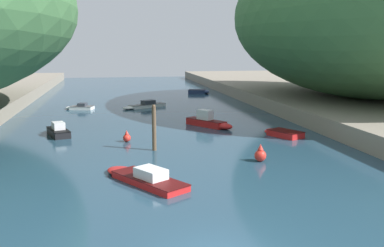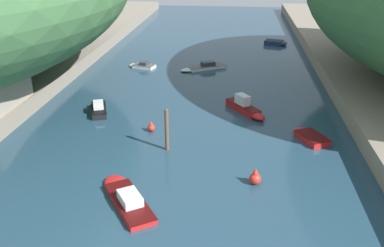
{
  "view_description": "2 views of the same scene",
  "coord_description": "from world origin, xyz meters",
  "px_view_note": "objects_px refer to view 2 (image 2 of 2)",
  "views": [
    {
      "loc": [
        -3.65,
        -14.25,
        7.64
      ],
      "look_at": [
        1.8,
        14.45,
        2.36
      ],
      "focal_mm": 40.0,
      "sensor_mm": 36.0,
      "label": 1
    },
    {
      "loc": [
        4.47,
        -12.89,
        15.21
      ],
      "look_at": [
        1.38,
        16.33,
        2.49
      ],
      "focal_mm": 40.0,
      "sensor_mm": 36.0,
      "label": 2
    }
  ],
  "objects_px": {
    "boat_moored_right": "(309,136)",
    "boat_open_rowboat": "(142,65)",
    "boat_yellow_tender": "(246,108)",
    "boat_far_upstream": "(99,108)",
    "boat_white_cruiser": "(277,43)",
    "boat_near_quay": "(126,197)",
    "channel_buoy_far": "(151,127)",
    "boat_mid_channel": "(203,67)",
    "channel_buoy_near": "(255,178)"
  },
  "relations": [
    {
      "from": "boat_moored_right",
      "to": "boat_yellow_tender",
      "type": "xyz_separation_m",
      "value": [
        -5.13,
        5.34,
        0.21
      ]
    },
    {
      "from": "boat_far_upstream",
      "to": "boat_mid_channel",
      "type": "bearing_deg",
      "value": 41.75
    },
    {
      "from": "boat_near_quay",
      "to": "boat_open_rowboat",
      "type": "height_order",
      "value": "boat_near_quay"
    },
    {
      "from": "boat_moored_right",
      "to": "boat_open_rowboat",
      "type": "height_order",
      "value": "boat_open_rowboat"
    },
    {
      "from": "boat_near_quay",
      "to": "boat_open_rowboat",
      "type": "xyz_separation_m",
      "value": [
        -5.56,
        30.14,
        -0.03
      ]
    },
    {
      "from": "boat_moored_right",
      "to": "boat_mid_channel",
      "type": "distance_m",
      "value": 22.16
    },
    {
      "from": "boat_near_quay",
      "to": "boat_yellow_tender",
      "type": "relative_size",
      "value": 1.2
    },
    {
      "from": "boat_moored_right",
      "to": "boat_mid_channel",
      "type": "height_order",
      "value": "boat_mid_channel"
    },
    {
      "from": "boat_open_rowboat",
      "to": "channel_buoy_near",
      "type": "height_order",
      "value": "channel_buoy_near"
    },
    {
      "from": "boat_near_quay",
      "to": "boat_moored_right",
      "type": "bearing_deg",
      "value": 6.65
    },
    {
      "from": "boat_yellow_tender",
      "to": "channel_buoy_far",
      "type": "height_order",
      "value": "boat_yellow_tender"
    },
    {
      "from": "boat_near_quay",
      "to": "channel_buoy_near",
      "type": "distance_m",
      "value": 8.63
    },
    {
      "from": "boat_mid_channel",
      "to": "channel_buoy_far",
      "type": "height_order",
      "value": "channel_buoy_far"
    },
    {
      "from": "boat_moored_right",
      "to": "boat_open_rowboat",
      "type": "distance_m",
      "value": 26.82
    },
    {
      "from": "boat_white_cruiser",
      "to": "boat_mid_channel",
      "type": "distance_m",
      "value": 18.12
    },
    {
      "from": "boat_moored_right",
      "to": "boat_mid_channel",
      "type": "xyz_separation_m",
      "value": [
        -10.41,
        19.57,
        0.01
      ]
    },
    {
      "from": "boat_white_cruiser",
      "to": "boat_mid_channel",
      "type": "bearing_deg",
      "value": -16.85
    },
    {
      "from": "channel_buoy_far",
      "to": "boat_yellow_tender",
      "type": "bearing_deg",
      "value": 32.67
    },
    {
      "from": "boat_white_cruiser",
      "to": "boat_moored_right",
      "type": "bearing_deg",
      "value": 18.05
    },
    {
      "from": "channel_buoy_near",
      "to": "channel_buoy_far",
      "type": "relative_size",
      "value": 1.25
    },
    {
      "from": "boat_white_cruiser",
      "to": "boat_near_quay",
      "type": "relative_size",
      "value": 0.62
    },
    {
      "from": "boat_yellow_tender",
      "to": "channel_buoy_near",
      "type": "height_order",
      "value": "boat_yellow_tender"
    },
    {
      "from": "boat_yellow_tender",
      "to": "channel_buoy_far",
      "type": "xyz_separation_m",
      "value": [
        -8.12,
        -5.21,
        -0.1
      ]
    },
    {
      "from": "boat_white_cruiser",
      "to": "boat_yellow_tender",
      "type": "bearing_deg",
      "value": 8.06
    },
    {
      "from": "boat_white_cruiser",
      "to": "boat_open_rowboat",
      "type": "height_order",
      "value": "boat_open_rowboat"
    },
    {
      "from": "channel_buoy_far",
      "to": "boat_open_rowboat",
      "type": "bearing_deg",
      "value": 104.58
    },
    {
      "from": "boat_white_cruiser",
      "to": "boat_near_quay",
      "type": "bearing_deg",
      "value": 2.19
    },
    {
      "from": "boat_open_rowboat",
      "to": "boat_yellow_tender",
      "type": "xyz_separation_m",
      "value": [
        13.18,
        -14.25,
        0.21
      ]
    },
    {
      "from": "boat_yellow_tender",
      "to": "channel_buoy_near",
      "type": "xyz_separation_m",
      "value": [
        0.48,
        -12.93,
        -0.01
      ]
    },
    {
      "from": "boat_open_rowboat",
      "to": "boat_yellow_tender",
      "type": "height_order",
      "value": "boat_yellow_tender"
    },
    {
      "from": "boat_white_cruiser",
      "to": "boat_near_quay",
      "type": "height_order",
      "value": "boat_near_quay"
    },
    {
      "from": "channel_buoy_near",
      "to": "boat_white_cruiser",
      "type": "bearing_deg",
      "value": 83.79
    },
    {
      "from": "boat_open_rowboat",
      "to": "boat_far_upstream",
      "type": "relative_size",
      "value": 0.81
    },
    {
      "from": "boat_yellow_tender",
      "to": "boat_open_rowboat",
      "type": "bearing_deg",
      "value": -81.12
    },
    {
      "from": "boat_yellow_tender",
      "to": "boat_far_upstream",
      "type": "distance_m",
      "value": 14.05
    },
    {
      "from": "boat_near_quay",
      "to": "boat_moored_right",
      "type": "xyz_separation_m",
      "value": [
        12.75,
        10.56,
        -0.03
      ]
    },
    {
      "from": "channel_buoy_far",
      "to": "channel_buoy_near",
      "type": "bearing_deg",
      "value": -41.93
    },
    {
      "from": "boat_open_rowboat",
      "to": "channel_buoy_near",
      "type": "relative_size",
      "value": 3.1
    },
    {
      "from": "boat_moored_right",
      "to": "channel_buoy_near",
      "type": "relative_size",
      "value": 3.27
    },
    {
      "from": "boat_white_cruiser",
      "to": "channel_buoy_near",
      "type": "bearing_deg",
      "value": 11.7
    },
    {
      "from": "boat_near_quay",
      "to": "channel_buoy_far",
      "type": "bearing_deg",
      "value": 59.71
    },
    {
      "from": "boat_mid_channel",
      "to": "channel_buoy_far",
      "type": "bearing_deg",
      "value": 141.58
    },
    {
      "from": "channel_buoy_far",
      "to": "boat_mid_channel",
      "type": "bearing_deg",
      "value": 81.68
    },
    {
      "from": "boat_open_rowboat",
      "to": "boat_yellow_tender",
      "type": "bearing_deg",
      "value": -121.08
    },
    {
      "from": "boat_near_quay",
      "to": "boat_yellow_tender",
      "type": "xyz_separation_m",
      "value": [
        7.62,
        15.89,
        0.18
      ]
    },
    {
      "from": "boat_yellow_tender",
      "to": "boat_mid_channel",
      "type": "bearing_deg",
      "value": -103.54
    },
    {
      "from": "boat_white_cruiser",
      "to": "boat_open_rowboat",
      "type": "xyz_separation_m",
      "value": [
        -18.23,
        -14.86,
        -0.06
      ]
    },
    {
      "from": "boat_moored_right",
      "to": "boat_yellow_tender",
      "type": "bearing_deg",
      "value": 107.33
    },
    {
      "from": "boat_open_rowboat",
      "to": "boat_far_upstream",
      "type": "height_order",
      "value": "boat_far_upstream"
    },
    {
      "from": "boat_white_cruiser",
      "to": "boat_far_upstream",
      "type": "bearing_deg",
      "value": -14.2
    }
  ]
}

